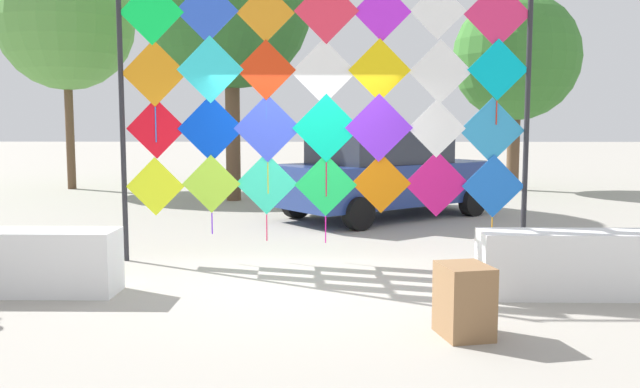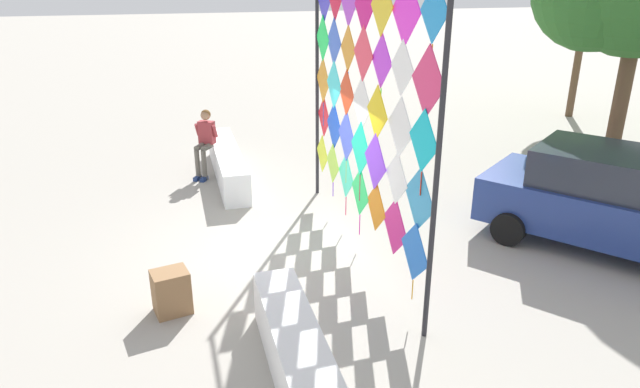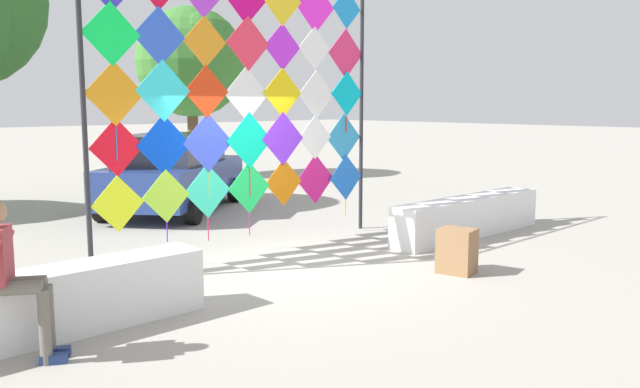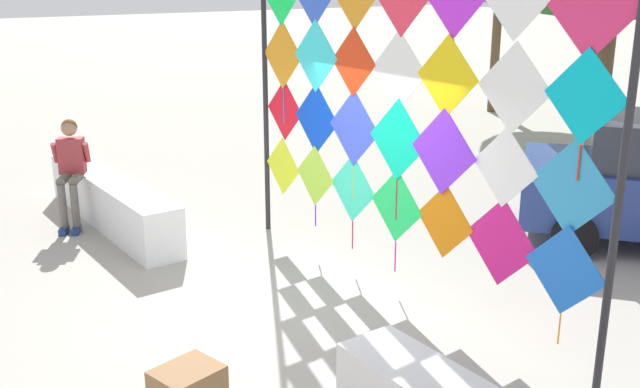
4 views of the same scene
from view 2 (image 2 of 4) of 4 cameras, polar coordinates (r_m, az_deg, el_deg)
The scene contains 7 objects.
ground at distance 9.93m, azimuth -3.81°, elevation -5.46°, with size 120.00×120.00×0.00m, color #9E998E.
plaza_ledge_left at distance 13.29m, azimuth -9.27°, elevation 3.05°, with size 3.80×0.56×0.70m, color white.
plaza_ledge_right at distance 6.46m, azimuth -1.38°, elevation -18.37°, with size 3.80×0.56×0.70m, color white.
kite_display_rack at distance 9.13m, azimuth 4.20°, elevation 9.64°, with size 5.44×0.13×4.57m.
seated_vendor at distance 13.35m, azimuth -11.49°, elevation 5.52°, with size 0.75×0.67×1.55m.
parked_car at distance 10.84m, azimuth 27.69°, elevation -0.62°, with size 4.65×4.21×1.71m.
cardboard_box_large at distance 8.31m, azimuth -14.69°, elevation -9.48°, with size 0.40×0.49×0.64m, color olive.
Camera 2 is at (8.70, -1.63, 4.50)m, focal length 31.89 mm.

